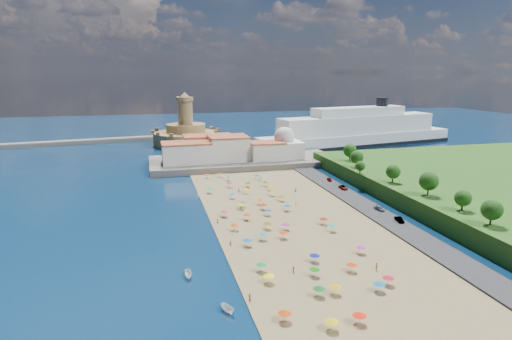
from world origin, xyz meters
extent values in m
plane|color=#071938|center=(0.00, 0.00, 0.00)|extent=(700.00, 700.00, 0.00)
cube|color=#59544C|center=(10.00, 73.00, 1.50)|extent=(90.00, 36.00, 3.00)
cube|color=#59544C|center=(-12.00, 108.00, 1.20)|extent=(18.00, 70.00, 2.40)
cube|color=#59544C|center=(-110.00, 153.00, 1.30)|extent=(199.03, 34.77, 2.60)
cube|color=silver|center=(-18.00, 69.00, 7.50)|extent=(22.00, 14.00, 9.00)
cube|color=silver|center=(2.00, 71.00, 8.50)|extent=(18.00, 16.00, 11.00)
cube|color=silver|center=(20.00, 67.00, 7.00)|extent=(16.00, 12.00, 8.00)
cube|color=silver|center=(-6.00, 83.00, 8.00)|extent=(24.00, 14.00, 10.00)
cube|color=silver|center=(30.00, 71.00, 7.00)|extent=(16.00, 16.00, 8.00)
sphere|color=silver|center=(30.00, 71.00, 13.00)|extent=(10.00, 10.00, 10.00)
cylinder|color=silver|center=(30.00, 71.00, 16.80)|extent=(1.20, 1.20, 1.60)
cylinder|color=#9F7F4F|center=(-12.00, 138.00, 4.00)|extent=(40.00, 40.00, 8.00)
cylinder|color=#9F7F4F|center=(-12.00, 138.00, 10.50)|extent=(24.00, 24.00, 5.00)
cylinder|color=#9F7F4F|center=(-12.00, 138.00, 20.00)|extent=(9.00, 9.00, 14.00)
cylinder|color=#9F7F4F|center=(-12.00, 138.00, 28.20)|extent=(10.40, 10.40, 2.40)
cone|color=#9F7F4F|center=(-12.00, 138.00, 30.90)|extent=(6.00, 6.00, 3.00)
cube|color=black|center=(89.51, 109.17, 1.06)|extent=(133.58, 43.74, 2.13)
cube|color=white|center=(89.51, 109.17, 3.94)|extent=(132.52, 43.16, 7.87)
cube|color=white|center=(89.51, 109.17, 13.12)|extent=(106.08, 34.87, 10.50)
cube|color=white|center=(89.51, 109.17, 21.00)|extent=(62.45, 23.35, 5.25)
cylinder|color=black|center=(106.71, 112.40, 26.24)|extent=(7.00, 7.00, 5.25)
cylinder|color=gray|center=(-13.88, 24.81, 1.25)|extent=(0.07, 0.07, 2.00)
cone|color=#119E96|center=(-13.88, 24.81, 2.15)|extent=(2.50, 2.50, 0.60)
cylinder|color=gray|center=(12.49, -54.26, 1.25)|extent=(0.07, 0.07, 2.00)
cone|color=red|center=(12.49, -54.26, 2.15)|extent=(2.50, 2.50, 0.60)
cylinder|color=gray|center=(1.64, -18.35, 1.25)|extent=(0.07, 0.07, 2.00)
cone|color=#AE2574|center=(1.64, -18.35, 2.15)|extent=(2.50, 2.50, 0.60)
cylinder|color=gray|center=(1.70, -39.99, 1.25)|extent=(0.07, 0.07, 2.00)
cone|color=#0B1693|center=(1.70, -39.99, 2.15)|extent=(2.50, 2.50, 0.60)
cylinder|color=gray|center=(0.77, 6.63, 1.25)|extent=(0.07, 0.07, 2.00)
cone|color=#DF4A09|center=(0.77, 6.63, 2.15)|extent=(2.50, 2.50, 0.60)
cylinder|color=gray|center=(-5.56, 5.18, 1.25)|extent=(0.07, 0.07, 2.00)
cone|color=#168042|center=(-5.56, 5.18, 2.15)|extent=(2.50, 2.50, 0.60)
cylinder|color=gray|center=(7.87, -46.72, 1.25)|extent=(0.07, 0.07, 2.00)
cone|color=red|center=(7.87, -46.72, 2.15)|extent=(2.50, 2.50, 0.60)
cylinder|color=gray|center=(-0.87, -24.37, 1.25)|extent=(0.07, 0.07, 2.00)
cone|color=#C63F0F|center=(-0.87, -24.37, 2.15)|extent=(2.50, 2.50, 0.60)
cylinder|color=gray|center=(13.95, -22.72, 1.25)|extent=(0.07, 0.07, 2.00)
cone|color=#109B85|center=(13.95, -22.72, 2.15)|extent=(2.50, 2.50, 0.60)
cylinder|color=gray|center=(7.50, -2.11, 1.25)|extent=(0.07, 0.07, 2.00)
cone|color=#0E5987|center=(7.50, -2.11, 2.15)|extent=(2.50, 2.50, 0.60)
cylinder|color=gray|center=(13.90, -16.67, 1.25)|extent=(0.07, 0.07, 2.00)
cone|color=maroon|center=(13.90, -16.67, 2.15)|extent=(2.50, 2.50, 0.60)
cylinder|color=gray|center=(-7.04, -7.55, 1.25)|extent=(0.07, 0.07, 2.00)
cone|color=#D83E09|center=(-7.04, -7.55, 2.15)|extent=(2.50, 2.50, 0.60)
cylinder|color=gray|center=(8.27, 40.45, 1.25)|extent=(0.07, 0.07, 2.00)
cone|color=#0B5491|center=(8.27, 40.45, 2.15)|extent=(2.50, 2.50, 0.60)
cylinder|color=gray|center=(-11.48, -27.04, 1.25)|extent=(0.07, 0.07, 2.00)
cone|color=#0D5EAD|center=(-11.48, -27.04, 2.15)|extent=(2.50, 2.50, 0.60)
cylinder|color=gray|center=(-11.53, -47.27, 1.25)|extent=(0.07, 0.07, 2.00)
cone|color=#F4F00D|center=(-11.53, -47.27, 2.15)|extent=(2.50, 2.50, 0.60)
cylinder|color=gray|center=(0.29, -4.97, 1.25)|extent=(0.07, 0.07, 2.00)
cone|color=#0D557E|center=(0.29, -4.97, 2.15)|extent=(2.50, 2.50, 0.60)
cylinder|color=gray|center=(-5.12, 30.95, 1.25)|extent=(0.07, 0.07, 2.00)
cone|color=#A1225D|center=(-5.12, 30.95, 2.15)|extent=(2.50, 2.50, 0.60)
cylinder|color=gray|center=(-12.46, -15.20, 1.25)|extent=(0.07, 0.07, 2.00)
cone|color=#CA4510|center=(-12.46, -15.20, 2.15)|extent=(2.50, 2.50, 0.60)
cylinder|color=gray|center=(-13.08, -2.71, 1.25)|extent=(0.07, 0.07, 2.00)
cone|color=#C12965|center=(-13.08, -2.71, 2.15)|extent=(2.50, 2.50, 0.60)
cylinder|color=gray|center=(9.20, -56.27, 1.25)|extent=(0.07, 0.07, 2.00)
cone|color=#0C64A7|center=(9.20, -56.27, 2.15)|extent=(2.50, 2.50, 0.60)
cylinder|color=gray|center=(-5.78, 48.41, 1.25)|extent=(0.07, 0.07, 2.00)
cone|color=brown|center=(-5.78, 48.41, 2.15)|extent=(2.50, 2.50, 0.60)
cylinder|color=gray|center=(-6.80, 3.12, 1.25)|extent=(0.07, 0.07, 2.00)
cone|color=yellow|center=(-6.80, 3.12, 2.15)|extent=(2.50, 2.50, 0.60)
cylinder|color=gray|center=(-7.01, 15.44, 1.25)|extent=(0.07, 0.07, 2.00)
cone|color=#0D6BAC|center=(-7.01, 15.44, 2.15)|extent=(2.50, 2.50, 0.60)
cylinder|color=gray|center=(7.55, 15.56, 1.25)|extent=(0.07, 0.07, 2.00)
cone|color=orange|center=(7.55, 15.56, 2.15)|extent=(2.50, 2.50, 0.60)
cylinder|color=gray|center=(-1.00, -46.75, 1.25)|extent=(0.07, 0.07, 2.00)
cone|color=#166E13|center=(-1.00, -46.75, 2.15)|extent=(2.50, 2.50, 0.60)
cylinder|color=gray|center=(14.55, -38.36, 1.25)|extent=(0.07, 0.07, 2.00)
cone|color=#A7239A|center=(14.55, -38.36, 2.15)|extent=(2.50, 2.50, 0.60)
cylinder|color=gray|center=(8.81, 29.43, 1.25)|extent=(0.07, 0.07, 2.00)
cone|color=#1A7514|center=(8.81, 29.43, 2.15)|extent=(2.50, 2.50, 0.60)
cylinder|color=gray|center=(-0.12, -65.70, 1.25)|extent=(0.07, 0.07, 2.00)
cone|color=red|center=(-0.12, -65.70, 2.15)|extent=(2.50, 2.50, 0.60)
cylinder|color=gray|center=(-11.67, 46.98, 1.25)|extent=(0.07, 0.07, 2.00)
cone|color=#DC3D09|center=(-11.67, 46.98, 2.15)|extent=(2.50, 2.50, 0.60)
cylinder|color=gray|center=(-3.18, -16.41, 1.25)|extent=(0.07, 0.07, 2.00)
cone|color=#775C0A|center=(-3.18, -16.41, 2.15)|extent=(2.50, 2.50, 0.60)
cylinder|color=gray|center=(9.08, 22.95, 1.25)|extent=(0.07, 0.07, 2.00)
cone|color=orange|center=(9.08, 22.95, 2.15)|extent=(2.50, 2.50, 0.60)
cylinder|color=gray|center=(-6.59, -24.02, 1.25)|extent=(0.07, 0.07, 2.00)
cone|color=teal|center=(-6.59, -24.02, 2.15)|extent=(2.50, 2.50, 0.60)
cylinder|color=gray|center=(0.07, -55.03, 1.25)|extent=(0.07, 0.07, 2.00)
cone|color=orange|center=(0.07, -55.03, 2.15)|extent=(2.50, 2.50, 0.60)
cylinder|color=gray|center=(-3.55, 41.34, 1.25)|extent=(0.07, 0.07, 2.00)
cone|color=#0D7B73|center=(-3.55, 41.34, 2.15)|extent=(2.50, 2.50, 0.60)
cylinder|color=gray|center=(-0.93, 20.72, 1.25)|extent=(0.07, 0.07, 2.00)
cone|color=orange|center=(-0.93, 20.72, 2.15)|extent=(2.50, 2.50, 0.60)
cylinder|color=gray|center=(-5.73, -66.28, 1.25)|extent=(0.07, 0.07, 2.00)
cone|color=yellow|center=(-5.73, -66.28, 2.15)|extent=(2.50, 2.50, 0.60)
cylinder|color=gray|center=(8.87, 8.62, 1.25)|extent=(0.07, 0.07, 2.00)
cone|color=#77660A|center=(8.87, 8.62, 2.15)|extent=(2.50, 2.50, 0.60)
cylinder|color=gray|center=(2.00, 29.60, 1.25)|extent=(0.07, 0.07, 2.00)
cone|color=#137014|center=(2.00, 29.60, 2.15)|extent=(2.50, 2.50, 0.60)
cylinder|color=gray|center=(0.46, 0.97, 1.25)|extent=(0.07, 0.07, 2.00)
cone|color=#78310A|center=(0.46, 0.97, 2.15)|extent=(2.50, 2.50, 0.60)
cylinder|color=gray|center=(-11.67, -41.70, 1.25)|extent=(0.07, 0.07, 2.00)
cone|color=#178338|center=(-11.67, -41.70, 2.15)|extent=(2.50, 2.50, 0.60)
cylinder|color=gray|center=(-3.37, -54.98, 1.25)|extent=(0.07, 0.07, 2.00)
cone|color=#11611E|center=(-3.37, -54.98, 2.15)|extent=(2.50, 2.50, 0.60)
cylinder|color=gray|center=(-12.72, -61.82, 1.25)|extent=(0.07, 0.07, 2.00)
cone|color=#CA3E09|center=(-12.72, -61.82, 2.15)|extent=(2.50, 2.50, 0.60)
imported|color=tan|center=(-15.67, -26.07, 1.15)|extent=(0.78, 0.69, 1.79)
imported|color=tan|center=(17.20, 17.28, 1.17)|extent=(1.71, 0.59, 1.83)
imported|color=tan|center=(11.87, 1.91, 1.05)|extent=(0.68, 0.68, 1.59)
imported|color=tan|center=(-3.19, 22.27, 1.17)|extent=(1.06, 0.92, 1.84)
imported|color=tan|center=(-4.88, -44.00, 1.05)|extent=(0.82, 1.55, 1.60)
imported|color=tan|center=(-17.13, -53.40, 1.10)|extent=(0.98, 0.95, 1.69)
imported|color=tan|center=(13.66, -47.47, 1.18)|extent=(0.94, 1.18, 1.87)
imported|color=tan|center=(-16.27, -8.83, 1.10)|extent=(0.94, 0.80, 1.70)
imported|color=tan|center=(9.51, 38.43, 1.12)|extent=(0.86, 1.23, 1.74)
imported|color=tan|center=(-18.87, 19.09, 1.13)|extent=(0.74, 1.18, 1.75)
imported|color=tan|center=(-16.60, 42.55, 1.08)|extent=(0.50, 1.01, 1.66)
imported|color=white|center=(-22.02, -56.05, 0.73)|extent=(2.80, 4.06, 1.47)
imported|color=white|center=(-27.76, -40.20, 0.76)|extent=(1.52, 3.94, 1.52)
imported|color=gray|center=(36.00, 29.32, 1.33)|extent=(2.06, 3.87, 1.25)
imported|color=gray|center=(36.00, 16.44, 1.36)|extent=(2.21, 4.74, 1.31)
imported|color=gray|center=(36.00, -21.30, 1.39)|extent=(2.02, 4.33, 1.37)
imported|color=gray|center=(36.00, -10.09, 1.31)|extent=(2.33, 4.40, 1.22)
cylinder|color=#382314|center=(48.35, -42.14, 7.46)|extent=(0.50, 0.50, 2.92)
sphere|color=#14380F|center=(48.35, -42.14, 10.09)|extent=(5.25, 5.25, 5.25)
cylinder|color=#382314|center=(49.69, -30.23, 7.27)|extent=(0.50, 0.50, 2.55)
sphere|color=#14380F|center=(49.69, -30.23, 9.57)|extent=(4.59, 4.59, 4.59)
cylinder|color=#382314|center=(49.93, -14.56, 7.65)|extent=(0.50, 0.50, 3.30)
sphere|color=#14380F|center=(49.93, -14.56, 10.62)|extent=(5.94, 5.94, 5.94)
cylinder|color=#382314|center=(47.98, 2.54, 7.39)|extent=(0.50, 0.50, 2.79)
sphere|color=#14380F|center=(47.98, 2.54, 9.90)|extent=(5.02, 5.02, 5.02)
cylinder|color=#382314|center=(43.31, 17.80, 7.06)|extent=(0.50, 0.50, 2.13)
sphere|color=#14380F|center=(43.31, 17.80, 8.98)|extent=(3.83, 3.83, 3.83)
cylinder|color=#382314|center=(47.39, 28.51, 7.49)|extent=(0.50, 0.50, 2.97)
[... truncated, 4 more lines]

